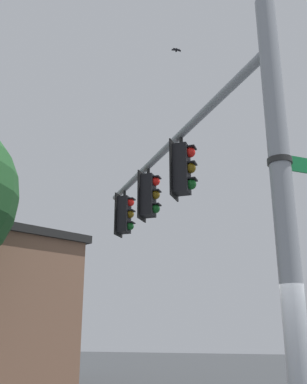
{
  "coord_description": "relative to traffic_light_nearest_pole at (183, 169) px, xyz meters",
  "views": [
    {
      "loc": [
        5.81,
        0.2,
        1.92
      ],
      "look_at": [
        -3.61,
        -3.07,
        5.13
      ],
      "focal_mm": 41.11,
      "sensor_mm": 36.0,
      "label": 1
    }
  ],
  "objects": [
    {
      "name": "signal_pole",
      "position": [
        2.39,
        2.01,
        -1.75
      ],
      "size": [
        0.3,
        0.3,
        6.8
      ],
      "primitive_type": "cylinder",
      "color": "gray",
      "rests_on": "ground"
    },
    {
      "name": "mast_arm",
      "position": [
        -0.67,
        -0.59,
        0.78
      ],
      "size": [
        6.22,
        5.33,
        0.17
      ],
      "primitive_type": "cylinder",
      "rotation": [
        0.0,
        1.57,
        3.85
      ],
      "color": "gray"
    },
    {
      "name": "bird_flying",
      "position": [
        -2.41,
        -0.77,
        4.7
      ],
      "size": [
        0.2,
        0.27,
        0.09
      ],
      "color": "black"
    },
    {
      "name": "traffic_light_mid_outer",
      "position": [
        -2.99,
        -2.55,
        0.0
      ],
      "size": [
        0.54,
        0.49,
        1.31
      ],
      "color": "black"
    },
    {
      "name": "street_name_sign",
      "position": [
        2.2,
        2.22,
        -1.0
      ],
      "size": [
        0.92,
        1.05,
        0.22
      ],
      "color": "#147238"
    },
    {
      "name": "traffic_light_nearest_pole",
      "position": [
        0.0,
        0.0,
        0.0
      ],
      "size": [
        0.54,
        0.49,
        1.31
      ],
      "color": "black"
    },
    {
      "name": "traffic_light_mid_inner",
      "position": [
        -1.5,
        -1.27,
        0.0
      ],
      "size": [
        0.54,
        0.49,
        1.31
      ],
      "color": "black"
    }
  ]
}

